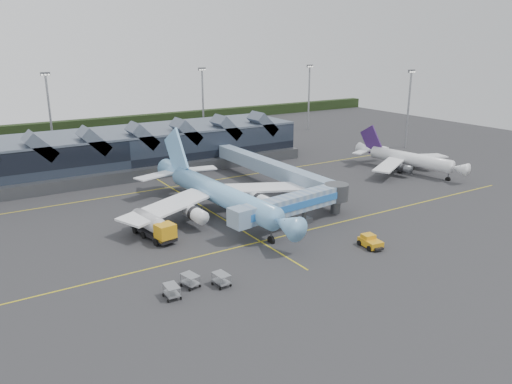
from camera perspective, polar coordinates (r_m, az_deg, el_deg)
ground at (r=84.75m, az=-2.39°, el=-3.93°), size 260.00×260.00×0.00m
taxi_stripes at (r=93.06m, az=-5.47°, el=-2.07°), size 120.00×60.00×0.01m
tree_line_far at (r=185.27m, az=-19.75°, el=7.14°), size 260.00×4.00×4.00m
terminal at (r=123.74m, az=-15.53°, el=4.48°), size 90.00×22.25×12.52m
light_masts at (r=145.86m, az=-7.68°, el=9.77°), size 132.40×42.56×22.45m
main_airliner at (r=89.25m, az=-4.43°, el=-0.09°), size 38.00×43.73×14.05m
regional_jet at (r=124.87m, az=16.84°, el=3.71°), size 26.95×29.65×10.18m
jet_bridge at (r=84.70m, az=5.03°, el=-1.22°), size 25.37×6.45×5.64m
fuel_truck at (r=81.26m, az=-11.85°, el=-3.66°), size 4.41×11.16×3.71m
pushback_tug at (r=78.16m, az=12.93°, el=-5.56°), size 3.00×4.35×1.83m
baggage_carts at (r=64.06m, az=-7.00°, el=-10.30°), size 8.33×4.44×1.68m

